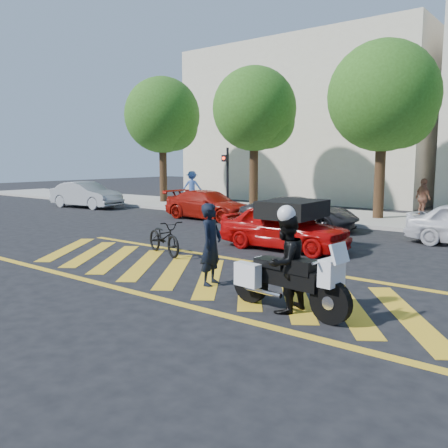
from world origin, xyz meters
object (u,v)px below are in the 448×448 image
Objects in this scene: bicycle at (164,237)px; red_convertible at (284,227)px; officer_bike at (211,244)px; officer_moto at (286,263)px; police_motorcycle at (286,279)px; parked_far_left at (86,195)px; parked_mid_left at (299,213)px; parked_left at (209,205)px.

red_convertible reaches higher than bicycle.
officer_moto is (2.16, -0.59, -0.01)m from officer_bike.
police_motorcycle is 19.99m from parked_far_left.
officer_moto reaches higher than parked_far_left.
red_convertible is at bearing -164.07° from parked_mid_left.
officer_moto reaches higher than parked_mid_left.
bicycle is 0.43× the size of parked_far_left.
police_motorcycle is at bearing -118.04° from officer_bike.
parked_far_left reaches higher than parked_left.
officer_moto is at bearing -158.88° from police_motorcycle.
parked_mid_left reaches higher than police_motorcycle.
police_motorcycle is 1.41× the size of officer_moto.
police_motorcycle is at bearing -159.23° from parked_mid_left.
bicycle is 0.42× the size of parked_left.
parked_left is 4.69m from parked_mid_left.
officer_moto is 0.44× the size of red_convertible.
bicycle is 1.07× the size of officer_moto.
officer_bike reaches higher than parked_mid_left.
bicycle is 0.76× the size of police_motorcycle.
bicycle is at bearing -124.47° from parked_far_left.
officer_moto is (5.28, -2.29, 0.38)m from bicycle.
parked_far_left is at bearing 73.95° from red_convertible.
officer_bike is 0.39× the size of parked_mid_left.
red_convertible is (-3.02, 5.02, 0.08)m from police_motorcycle.
officer_bike is 11.13m from parked_left.
red_convertible is 0.92× the size of parked_far_left.
parked_mid_left is at bearing -96.92° from parked_far_left.
parked_mid_left is (13.27, 0.00, -0.09)m from parked_far_left.
officer_bike reaches higher than red_convertible.
officer_bike reaches higher than parked_left.
parked_left is at bearing -128.06° from officer_moto.
red_convertible is 7.51m from parked_left.
parked_far_left is (-17.91, 8.87, 0.12)m from police_motorcycle.
officer_moto is at bearing -123.30° from parked_far_left.
parked_far_left is (-17.90, 8.87, -0.16)m from officer_moto.
officer_bike is 0.44× the size of red_convertible.
red_convertible reaches higher than police_motorcycle.
parked_far_left is (-14.89, 3.85, 0.04)m from red_convertible.
officer_moto reaches higher than parked_left.
parked_far_left is at bearing 92.90° from parked_left.
parked_far_left reaches higher than bicycle.
parked_left is (-9.30, 9.12, -0.23)m from officer_moto.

